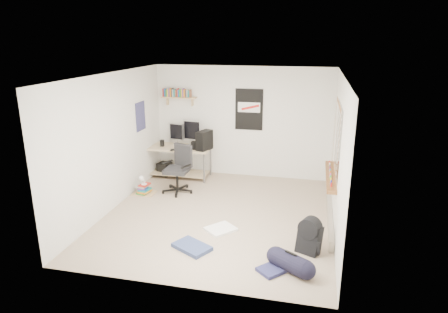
% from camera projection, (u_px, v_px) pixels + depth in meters
% --- Properties ---
extents(floor, '(4.00, 4.50, 0.01)m').
position_uv_depth(floor, '(219.00, 215.00, 7.26)').
color(floor, gray).
rests_on(floor, ground).
extents(ceiling, '(4.00, 4.50, 0.01)m').
position_uv_depth(ceiling, '(218.00, 75.00, 6.54)').
color(ceiling, white).
rests_on(ceiling, ground).
extents(back_wall, '(4.00, 0.01, 2.50)m').
position_uv_depth(back_wall, '(242.00, 122.00, 9.01)').
color(back_wall, silver).
rests_on(back_wall, ground).
extents(left_wall, '(0.01, 4.50, 2.50)m').
position_uv_depth(left_wall, '(113.00, 142.00, 7.33)').
color(left_wall, silver).
rests_on(left_wall, ground).
extents(right_wall, '(0.01, 4.50, 2.50)m').
position_uv_depth(right_wall, '(339.00, 156.00, 6.47)').
color(right_wall, silver).
rests_on(right_wall, ground).
extents(desk, '(1.66, 1.04, 0.70)m').
position_uv_depth(desk, '(177.00, 161.00, 9.12)').
color(desk, beige).
rests_on(desk, floor).
extents(monitor_left, '(0.36, 0.16, 0.39)m').
position_uv_depth(monitor_left, '(176.00, 137.00, 9.13)').
color(monitor_left, '#9B9B9F').
rests_on(monitor_left, desk).
extents(monitor_right, '(0.43, 0.16, 0.46)m').
position_uv_depth(monitor_right, '(192.00, 136.00, 9.10)').
color(monitor_right, '#A6A5AA').
rests_on(monitor_right, desk).
extents(pc_tower, '(0.31, 0.45, 0.43)m').
position_uv_depth(pc_tower, '(204.00, 141.00, 8.74)').
color(pc_tower, black).
rests_on(pc_tower, desk).
extents(keyboard, '(0.42, 0.21, 0.02)m').
position_uv_depth(keyboard, '(179.00, 150.00, 8.76)').
color(keyboard, black).
rests_on(keyboard, desk).
extents(speaker_left, '(0.09, 0.09, 0.16)m').
position_uv_depth(speaker_left, '(162.00, 143.00, 9.04)').
color(speaker_left, black).
rests_on(speaker_left, desk).
extents(speaker_right, '(0.11, 0.11, 0.20)m').
position_uv_depth(speaker_right, '(194.00, 146.00, 8.77)').
color(speaker_right, black).
rests_on(speaker_right, desk).
extents(office_chair, '(0.85, 0.85, 1.00)m').
position_uv_depth(office_chair, '(177.00, 170.00, 8.18)').
color(office_chair, black).
rests_on(office_chair, floor).
extents(wall_shelf, '(0.80, 0.22, 0.24)m').
position_uv_depth(wall_shelf, '(179.00, 97.00, 9.06)').
color(wall_shelf, tan).
rests_on(wall_shelf, back_wall).
extents(poster_back_wall, '(0.62, 0.03, 0.92)m').
position_uv_depth(poster_back_wall, '(249.00, 110.00, 8.86)').
color(poster_back_wall, black).
rests_on(poster_back_wall, back_wall).
extents(poster_left_wall, '(0.02, 0.42, 0.60)m').
position_uv_depth(poster_left_wall, '(141.00, 116.00, 8.37)').
color(poster_left_wall, navy).
rests_on(poster_left_wall, left_wall).
extents(window, '(0.10, 1.50, 1.26)m').
position_uv_depth(window, '(335.00, 139.00, 6.70)').
color(window, brown).
rests_on(window, right_wall).
extents(baseboard_heater, '(0.08, 2.50, 0.18)m').
position_uv_depth(baseboard_heater, '(330.00, 213.00, 7.10)').
color(baseboard_heater, '#B7B2A8').
rests_on(baseboard_heater, floor).
extents(backpack, '(0.41, 0.38, 0.44)m').
position_uv_depth(backpack, '(309.00, 239.00, 5.96)').
color(backpack, black).
rests_on(backpack, floor).
extents(duffel_bag, '(0.37, 0.37, 0.52)m').
position_uv_depth(duffel_bag, '(290.00, 262.00, 5.47)').
color(duffel_bag, black).
rests_on(duffel_bag, floor).
extents(tshirt, '(0.59, 0.60, 0.04)m').
position_uv_depth(tshirt, '(221.00, 229.00, 6.67)').
color(tshirt, white).
rests_on(tshirt, floor).
extents(jeans_a, '(0.67, 0.59, 0.06)m').
position_uv_depth(jeans_a, '(192.00, 247.00, 6.08)').
color(jeans_a, navy).
rests_on(jeans_a, floor).
extents(jeans_b, '(0.48, 0.49, 0.05)m').
position_uv_depth(jeans_b, '(273.00, 269.00, 5.50)').
color(jeans_b, '#22244E').
rests_on(jeans_b, floor).
extents(book_stack, '(0.57, 0.53, 0.32)m').
position_uv_depth(book_stack, '(144.00, 187.00, 8.19)').
color(book_stack, olive).
rests_on(book_stack, floor).
extents(desk_lamp, '(0.17, 0.22, 0.19)m').
position_uv_depth(desk_lamp, '(143.00, 176.00, 8.10)').
color(desk_lamp, silver).
rests_on(desk_lamp, book_stack).
extents(subwoofer, '(0.33, 0.33, 0.31)m').
position_uv_depth(subwoofer, '(165.00, 169.00, 9.30)').
color(subwoofer, black).
rests_on(subwoofer, floor).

